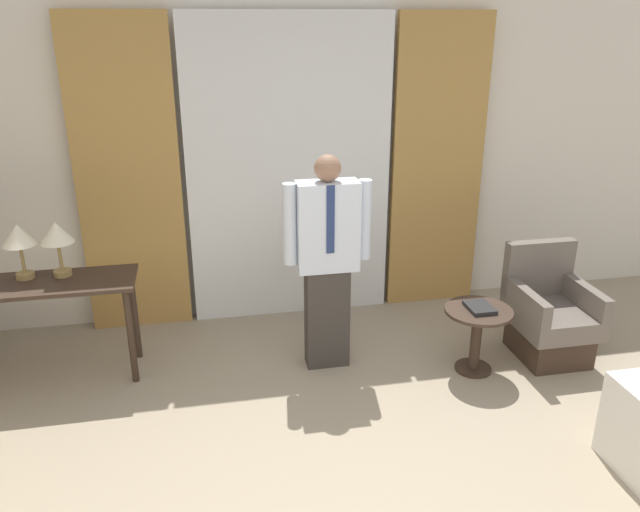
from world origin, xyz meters
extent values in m
cube|color=silver|center=(0.00, 2.95, 1.35)|extent=(10.00, 0.06, 2.70)
cube|color=white|center=(0.00, 2.82, 1.29)|extent=(1.73, 0.06, 2.58)
cube|color=#B28442|center=(-1.32, 2.82, 1.29)|extent=(0.83, 0.06, 2.58)
cube|color=#B28442|center=(1.32, 2.82, 1.29)|extent=(0.83, 0.06, 2.58)
cube|color=#38281E|center=(-1.91, 2.06, 0.75)|extent=(1.29, 0.48, 0.03)
cylinder|color=#38281E|center=(-1.32, 1.88, 0.37)|extent=(0.05, 0.05, 0.74)
cylinder|color=#38281E|center=(-1.32, 2.24, 0.37)|extent=(0.05, 0.05, 0.74)
cylinder|color=#9E7F47|center=(-2.03, 2.16, 0.79)|extent=(0.13, 0.13, 0.04)
cylinder|color=#9E7F47|center=(-2.03, 2.16, 0.92)|extent=(0.02, 0.02, 0.21)
cone|color=beige|center=(-2.03, 2.16, 1.10)|extent=(0.23, 0.23, 0.15)
cylinder|color=#9E7F47|center=(-1.78, 2.16, 0.79)|extent=(0.13, 0.13, 0.04)
cylinder|color=#9E7F47|center=(-1.78, 2.16, 0.92)|extent=(0.02, 0.02, 0.21)
cone|color=beige|center=(-1.78, 2.16, 1.10)|extent=(0.23, 0.23, 0.15)
cube|color=#38332D|center=(0.12, 1.85, 0.40)|extent=(0.32, 0.17, 0.79)
cube|color=silver|center=(0.12, 1.85, 1.12)|extent=(0.45, 0.20, 0.66)
cube|color=navy|center=(0.12, 1.75, 1.20)|extent=(0.06, 0.01, 0.49)
cylinder|color=silver|center=(-0.15, 1.85, 1.15)|extent=(0.10, 0.10, 0.59)
cylinder|color=silver|center=(0.39, 1.85, 1.15)|extent=(0.10, 0.10, 0.59)
sphere|color=#936B51|center=(0.12, 1.85, 1.55)|extent=(0.19, 0.19, 0.19)
cube|color=#38281E|center=(1.86, 1.61, 0.13)|extent=(0.48, 0.54, 0.26)
cube|color=#665B51|center=(1.86, 1.61, 0.34)|extent=(0.57, 0.63, 0.16)
cube|color=#665B51|center=(1.86, 1.89, 0.65)|extent=(0.57, 0.10, 0.46)
cube|color=#665B51|center=(1.61, 1.61, 0.51)|extent=(0.08, 0.63, 0.18)
cube|color=#665B51|center=(2.10, 1.61, 0.51)|extent=(0.08, 0.63, 0.18)
cylinder|color=#38281E|center=(1.20, 1.53, 0.01)|extent=(0.28, 0.28, 0.02)
cylinder|color=#38281E|center=(1.20, 1.53, 0.24)|extent=(0.08, 0.08, 0.49)
cylinder|color=#38281E|center=(1.20, 1.53, 0.50)|extent=(0.50, 0.50, 0.03)
cube|color=black|center=(1.20, 1.53, 0.53)|extent=(0.18, 0.23, 0.03)
camera|label=1|loc=(-0.76, -2.30, 2.53)|focal=35.00mm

